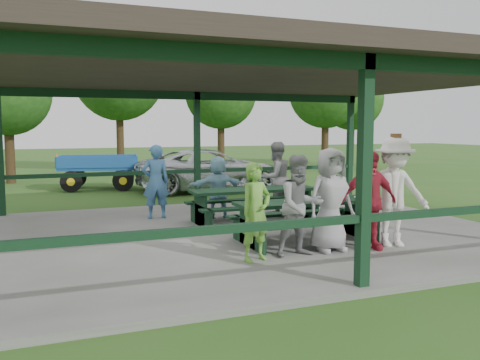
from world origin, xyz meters
name	(u,v)px	position (x,y,z in m)	size (l,w,h in m)	color
ground	(251,236)	(0.00, 0.00, 0.00)	(90.00, 90.00, 0.00)	#2B581B
concrete_slab	(251,233)	(0.00, 0.00, 0.05)	(10.00, 8.00, 0.10)	slate
pavilion_structure	(252,76)	(0.00, 0.00, 3.17)	(10.60, 8.60, 3.24)	black
picnic_table_near	(305,215)	(0.56, -1.20, 0.57)	(2.58, 1.39, 0.75)	black
picnic_table_far	(254,201)	(0.38, 0.80, 0.58)	(2.76, 1.39, 0.75)	black
table_setting	(316,198)	(0.80, -1.17, 0.88)	(2.53, 0.45, 0.10)	white
contestant_green	(256,212)	(-0.81, -2.13, 0.87)	(0.56, 0.37, 1.54)	#65A838
contestant_grey_left	(300,206)	(-0.02, -2.12, 0.92)	(0.80, 0.62, 1.64)	gray
contestant_grey_mid	(331,200)	(0.61, -2.00, 0.97)	(0.85, 0.55, 1.74)	#9A9A9C
contestant_red	(369,200)	(1.28, -2.14, 0.94)	(0.99, 0.41, 1.68)	#B32438
contestant_white_fedora	(394,192)	(1.82, -2.10, 1.06)	(1.38, 1.02, 1.97)	silver
spectator_lblue	(218,187)	(-0.14, 1.69, 0.81)	(1.32, 0.42, 1.42)	#83B5CA
spectator_blue	(156,182)	(-1.49, 2.10, 0.94)	(0.62, 0.40, 1.69)	teal
spectator_grey	(276,178)	(1.35, 1.72, 0.97)	(0.84, 0.66, 1.73)	gray
pickup_truck	(211,170)	(1.52, 7.28, 0.71)	(2.36, 5.13, 1.42)	silver
farm_trailer	(99,171)	(-2.05, 9.02, 0.63)	(3.67, 1.98, 1.27)	#1A4D91
tree_far_left	(7,93)	(-5.05, 12.21, 3.47)	(3.29, 3.29, 5.14)	black
tree_left	(119,76)	(-0.28, 16.21, 4.66)	(4.40, 4.40, 6.87)	black
tree_mid	(221,94)	(4.82, 15.74, 3.89)	(3.68, 3.68, 5.74)	black
tree_right	(326,92)	(9.64, 13.39, 3.96)	(3.74, 3.74, 5.85)	black
tree_far_right	(352,99)	(12.54, 15.40, 3.75)	(3.54, 3.54, 5.54)	black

